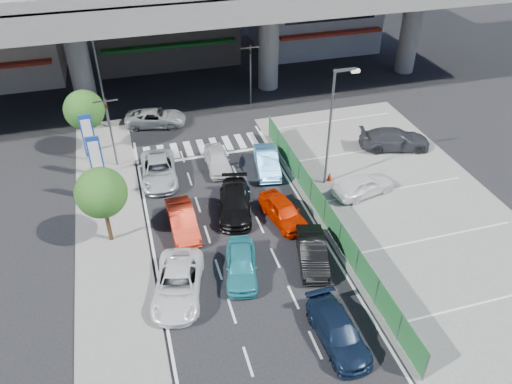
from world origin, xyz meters
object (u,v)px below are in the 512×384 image
object	(u,v)px
taxi_teal_mid	(241,264)
traffic_cone	(330,176)
street_lamp_right	(333,119)
parked_sedan_white	(363,185)
tree_far	(84,110)
sedan_white_front_mid	(218,160)
minivan_navy_back	(338,332)
signboard_far	(89,138)
traffic_light_left	(108,116)
parked_sedan_dgrey	(395,139)
traffic_light_right	(250,60)
street_lamp_left	(101,70)
wagon_silver_front_left	(159,170)
taxi_orange_right	(283,211)
hatch_black_mid_right	(312,252)
taxi_orange_left	(182,221)
crossing_wagon_silver	(156,118)
signboard_near	(96,160)
sedan_black_mid	(235,203)
kei_truck_front_right	(267,162)
tree_near	(101,193)
sedan_white_mid_left	(178,284)

from	to	relation	value
taxi_teal_mid	traffic_cone	xyz separation A→B (m)	(7.92, 6.80, -0.29)
street_lamp_right	parked_sedan_white	size ratio (longest dim) A/B	1.93
tree_far	sedan_white_front_mid	size ratio (longest dim) A/B	1.23
tree_far	minivan_navy_back	world-z (taller)	tree_far
sedan_white_front_mid	signboard_far	bearing A→B (deg)	174.09
traffic_light_left	parked_sedan_dgrey	bearing A→B (deg)	-9.14
traffic_light_right	traffic_cone	bearing A→B (deg)	-81.50
street_lamp_left	wagon_silver_front_left	world-z (taller)	street_lamp_left
taxi_orange_right	signboard_far	bearing A→B (deg)	132.14
minivan_navy_back	sedan_white_front_mid	bearing A→B (deg)	94.97
taxi_orange_right	hatch_black_mid_right	bearing A→B (deg)	-95.78
taxi_teal_mid	taxi_orange_left	world-z (taller)	same
taxi_teal_mid	hatch_black_mid_right	bearing A→B (deg)	10.93
traffic_cone	crossing_wagon_silver	bearing A→B (deg)	132.34
taxi_teal_mid	tree_far	bearing A→B (deg)	128.73
wagon_silver_front_left	parked_sedan_dgrey	world-z (taller)	parked_sedan_dgrey
traffic_light_right	sedan_white_front_mid	distance (m)	10.93
street_lamp_left	hatch_black_mid_right	xyz separation A→B (m)	(9.76, -18.80, -4.09)
signboard_near	taxi_orange_left	size ratio (longest dim) A/B	1.12
hatch_black_mid_right	parked_sedan_white	bearing A→B (deg)	56.28
sedan_black_mid	traffic_cone	bearing A→B (deg)	25.42
street_lamp_left	tree_far	world-z (taller)	street_lamp_left
kei_truck_front_right	tree_near	bearing A→B (deg)	-147.74
street_lamp_right	wagon_silver_front_left	world-z (taller)	street_lamp_right
signboard_far	sedan_white_mid_left	distance (m)	12.91
street_lamp_right	street_lamp_left	size ratio (longest dim) A/B	1.00
traffic_cone	wagon_silver_front_left	bearing A→B (deg)	162.53
street_lamp_right	taxi_teal_mid	distance (m)	10.95
tree_near	parked_sedan_dgrey	distance (m)	21.37
signboard_far	tree_far	size ratio (longest dim) A/B	0.98
sedan_black_mid	taxi_orange_right	bearing A→B (deg)	-18.99
traffic_cone	taxi_orange_left	bearing A→B (deg)	-167.33
sedan_white_mid_left	hatch_black_mid_right	size ratio (longest dim) A/B	1.20
signboard_near	kei_truck_front_right	distance (m)	11.23
traffic_light_left	signboard_far	size ratio (longest dim) A/B	1.11
street_lamp_left	signboard_far	size ratio (longest dim) A/B	1.70
parked_sedan_dgrey	traffic_cone	distance (m)	6.80
kei_truck_front_right	parked_sedan_dgrey	distance (m)	9.90
tree_near	crossing_wagon_silver	distance (m)	14.28
hatch_black_mid_right	kei_truck_front_right	distance (m)	9.40
tree_near	traffic_cone	size ratio (longest dim) A/B	6.98
signboard_near	sedan_white_mid_left	size ratio (longest dim) A/B	0.95
tree_near	minivan_navy_back	xyz separation A→B (m)	(9.65, -10.04, -2.75)
sedan_white_mid_left	crossing_wagon_silver	distance (m)	18.55
signboard_far	parked_sedan_white	distance (m)	17.99
tree_near	taxi_orange_right	distance (m)	10.47
sedan_white_front_mid	traffic_cone	world-z (taller)	sedan_white_front_mid
signboard_far	tree_near	size ratio (longest dim) A/B	0.98
hatch_black_mid_right	parked_sedan_dgrey	size ratio (longest dim) A/B	0.81
parked_sedan_white	signboard_far	bearing A→B (deg)	55.79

